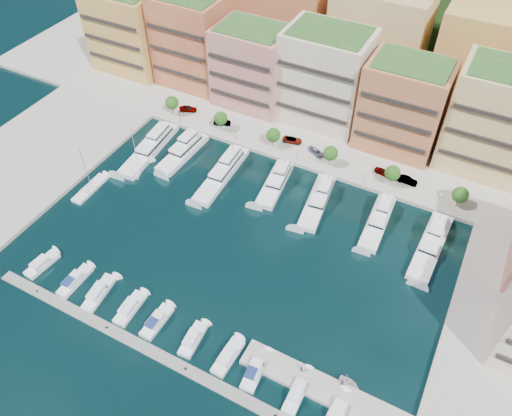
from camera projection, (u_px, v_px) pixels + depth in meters
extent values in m
plane|color=black|center=(238.00, 245.00, 110.24)|extent=(400.00, 400.00, 0.00)
cube|color=#9E998E|center=(339.00, 104.00, 148.56)|extent=(220.00, 64.00, 2.00)
cube|color=#9E998E|center=(8.00, 178.00, 125.47)|extent=(34.00, 76.00, 2.00)
cube|color=#1B3917|center=(388.00, 36.00, 178.22)|extent=(240.00, 40.00, 58.00)
cube|color=gray|center=(145.00, 348.00, 92.67)|extent=(72.00, 2.20, 0.35)
cube|color=#9E998E|center=(326.00, 392.00, 86.87)|extent=(32.00, 5.00, 2.00)
cube|color=gold|center=(129.00, 31.00, 153.32)|extent=(22.00, 16.00, 24.00)
cube|color=black|center=(112.00, 42.00, 148.22)|extent=(20.24, 0.50, 0.90)
cube|color=#CC8044|center=(193.00, 41.00, 146.68)|extent=(20.00, 16.00, 26.00)
cube|color=black|center=(177.00, 53.00, 141.58)|extent=(18.40, 0.50, 0.90)
cube|color=tan|center=(252.00, 67.00, 140.04)|extent=(20.00, 15.00, 22.00)
cube|color=black|center=(239.00, 80.00, 135.25)|extent=(18.40, 0.50, 0.90)
cube|color=#285221|center=(252.00, 29.00, 131.88)|extent=(17.60, 13.20, 0.80)
cube|color=beige|center=(325.00, 78.00, 133.37)|extent=(22.00, 16.00, 25.00)
cube|color=black|center=(313.00, 93.00, 128.27)|extent=(20.24, 0.50, 0.90)
cube|color=#285221|center=(330.00, 32.00, 124.13)|extent=(19.36, 14.08, 0.80)
cube|color=#B86545|center=(403.00, 107.00, 125.68)|extent=(20.00, 15.00, 23.00)
cube|color=black|center=(393.00, 123.00, 120.89)|extent=(18.40, 0.50, 0.90)
cube|color=#285221|center=(413.00, 64.00, 117.17)|extent=(17.60, 13.20, 0.80)
cube|color=#DAC273|center=(497.00, 122.00, 118.68)|extent=(22.00, 16.00, 26.00)
cube|color=black|center=(491.00, 141.00, 113.59)|extent=(20.24, 0.50, 0.90)
cube|color=#B86545|center=(283.00, 18.00, 152.66)|extent=(26.00, 18.00, 30.00)
cube|color=#DAC273|center=(378.00, 40.00, 142.89)|extent=(26.00, 18.00, 30.00)
cube|color=gold|center=(486.00, 65.00, 133.13)|extent=(26.00, 18.00, 30.00)
cylinder|color=#473323|center=(173.00, 109.00, 142.17)|extent=(0.24, 0.24, 3.00)
sphere|color=#164513|center=(172.00, 103.00, 140.56)|extent=(3.80, 3.80, 3.80)
cylinder|color=#473323|center=(221.00, 125.00, 136.96)|extent=(0.24, 0.24, 3.00)
sphere|color=#164513|center=(221.00, 118.00, 135.35)|extent=(3.80, 3.80, 3.80)
cylinder|color=#473323|center=(273.00, 142.00, 131.76)|extent=(0.24, 0.24, 3.00)
sphere|color=#164513|center=(273.00, 135.00, 130.15)|extent=(3.80, 3.80, 3.80)
cylinder|color=#473323|center=(330.00, 160.00, 126.55)|extent=(0.24, 0.24, 3.00)
sphere|color=#164513|center=(330.00, 153.00, 124.94)|extent=(3.80, 3.80, 3.80)
cylinder|color=#473323|center=(391.00, 180.00, 121.34)|extent=(0.24, 0.24, 3.00)
sphere|color=#164513|center=(393.00, 173.00, 119.73)|extent=(3.80, 3.80, 3.80)
cylinder|color=#473323|center=(457.00, 202.00, 116.13)|extent=(0.24, 0.24, 3.00)
sphere|color=#164513|center=(460.00, 195.00, 114.52)|extent=(3.80, 3.80, 3.80)
cylinder|color=black|center=(180.00, 116.00, 139.09)|extent=(0.10, 0.10, 4.00)
sphere|color=#FFF2CC|center=(179.00, 110.00, 137.62)|extent=(0.30, 0.30, 0.30)
cylinder|color=black|center=(236.00, 134.00, 133.23)|extent=(0.10, 0.10, 4.00)
sphere|color=#FFF2CC|center=(236.00, 128.00, 131.76)|extent=(0.30, 0.30, 0.30)
cylinder|color=black|center=(297.00, 154.00, 127.37)|extent=(0.10, 0.10, 4.00)
sphere|color=#FFF2CC|center=(298.00, 148.00, 125.91)|extent=(0.30, 0.30, 0.30)
cylinder|color=black|center=(364.00, 176.00, 121.51)|extent=(0.10, 0.10, 4.00)
sphere|color=#FFF2CC|center=(366.00, 170.00, 120.05)|extent=(0.30, 0.30, 0.30)
cylinder|color=black|center=(438.00, 201.00, 115.65)|extent=(0.10, 0.10, 4.00)
sphere|color=#FFF2CC|center=(441.00, 194.00, 114.19)|extent=(0.30, 0.30, 0.30)
cube|color=white|center=(150.00, 151.00, 132.61)|extent=(6.84, 23.72, 2.30)
cube|color=white|center=(154.00, 140.00, 132.58)|extent=(5.06, 13.16, 1.80)
cube|color=black|center=(154.00, 140.00, 132.58)|extent=(5.12, 13.22, 0.55)
cube|color=white|center=(157.00, 131.00, 132.60)|extent=(3.49, 7.24, 1.40)
cylinder|color=#B2B2B7|center=(159.00, 123.00, 132.32)|extent=(0.14, 0.14, 1.80)
cube|color=white|center=(183.00, 154.00, 131.50)|extent=(5.30, 17.95, 2.30)
cube|color=white|center=(186.00, 145.00, 131.13)|extent=(4.20, 9.91, 1.80)
cube|color=black|center=(186.00, 145.00, 131.13)|extent=(4.26, 9.98, 0.55)
cube|color=white|center=(188.00, 137.00, 130.87)|extent=(3.01, 5.43, 1.40)
cylinder|color=#B2B2B7|center=(190.00, 130.00, 130.39)|extent=(0.14, 0.14, 1.80)
cube|color=black|center=(183.00, 156.00, 131.82)|extent=(5.35, 18.01, 0.35)
cube|color=white|center=(222.00, 176.00, 125.65)|extent=(5.51, 22.82, 2.30)
cube|color=white|center=(226.00, 164.00, 125.58)|extent=(4.24, 12.61, 1.80)
cube|color=black|center=(226.00, 164.00, 125.58)|extent=(4.31, 12.67, 0.55)
cube|color=white|center=(229.00, 155.00, 125.55)|extent=(3.00, 6.91, 1.40)
cylinder|color=#B2B2B7|center=(232.00, 147.00, 125.25)|extent=(0.14, 0.14, 1.80)
cube|color=white|center=(275.00, 186.00, 123.12)|extent=(6.48, 17.12, 2.30)
cube|color=white|center=(278.00, 175.00, 122.68)|extent=(4.75, 9.56, 1.80)
cube|color=black|center=(278.00, 175.00, 122.68)|extent=(4.82, 9.63, 0.55)
cube|color=white|center=(281.00, 167.00, 122.36)|extent=(3.26, 5.30, 1.40)
cylinder|color=#B2B2B7|center=(283.00, 160.00, 121.84)|extent=(0.14, 0.14, 1.80)
cube|color=white|center=(317.00, 204.00, 118.70)|extent=(6.64, 19.11, 2.30)
cube|color=white|center=(321.00, 193.00, 118.39)|extent=(4.82, 10.65, 1.80)
cube|color=black|center=(321.00, 193.00, 118.39)|extent=(4.89, 10.72, 0.55)
cube|color=white|center=(324.00, 184.00, 118.17)|extent=(3.29, 5.89, 1.40)
cylinder|color=#B2B2B7|center=(326.00, 176.00, 117.72)|extent=(0.14, 0.14, 1.80)
cube|color=black|center=(317.00, 205.00, 119.02)|extent=(6.70, 19.16, 0.35)
cube|color=white|center=(377.00, 224.00, 114.19)|extent=(5.02, 17.92, 2.30)
cube|color=white|center=(381.00, 212.00, 113.82)|extent=(3.90, 9.91, 1.80)
cube|color=black|center=(381.00, 212.00, 113.82)|extent=(3.96, 9.97, 0.55)
cube|color=white|center=(384.00, 204.00, 113.55)|extent=(2.77, 5.44, 1.40)
cylinder|color=#B2B2B7|center=(387.00, 196.00, 113.07)|extent=(0.14, 0.14, 1.80)
cube|color=white|center=(430.00, 248.00, 109.15)|extent=(5.34, 21.00, 2.30)
cube|color=white|center=(435.00, 235.00, 108.97)|extent=(4.20, 11.59, 1.80)
cube|color=black|center=(435.00, 235.00, 108.97)|extent=(4.26, 11.65, 0.55)
cube|color=white|center=(438.00, 225.00, 108.86)|extent=(3.01, 6.34, 1.40)
cylinder|color=#B2B2B7|center=(442.00, 217.00, 108.49)|extent=(0.14, 0.14, 1.80)
cube|color=white|center=(42.00, 265.00, 105.97)|extent=(3.37, 7.90, 1.40)
cube|color=white|center=(39.00, 263.00, 104.80)|extent=(2.41, 3.86, 1.10)
cube|color=black|center=(45.00, 258.00, 105.93)|extent=(1.92, 0.28, 0.55)
cube|color=white|center=(75.00, 281.00, 102.99)|extent=(2.61, 8.49, 1.40)
cube|color=white|center=(72.00, 279.00, 101.80)|extent=(2.03, 4.08, 1.10)
cube|color=black|center=(78.00, 274.00, 103.02)|extent=(1.86, 0.10, 0.55)
cube|color=navy|center=(68.00, 281.00, 100.69)|extent=(1.82, 2.55, 0.12)
cube|color=white|center=(99.00, 293.00, 100.92)|extent=(3.77, 9.31, 1.40)
cube|color=white|center=(97.00, 291.00, 99.71)|extent=(2.61, 4.57, 1.10)
cube|color=black|center=(103.00, 286.00, 101.01)|extent=(1.93, 0.33, 0.55)
cube|color=white|center=(130.00, 309.00, 98.37)|extent=(3.15, 8.11, 1.40)
cube|color=white|center=(128.00, 307.00, 97.20)|extent=(2.33, 3.94, 1.10)
cube|color=black|center=(133.00, 301.00, 98.36)|extent=(1.98, 0.20, 0.55)
cube|color=white|center=(157.00, 322.00, 96.28)|extent=(2.73, 7.96, 1.40)
cube|color=white|center=(155.00, 320.00, 95.10)|extent=(2.11, 3.83, 1.10)
cube|color=black|center=(160.00, 314.00, 96.26)|extent=(1.92, 0.12, 0.55)
cube|color=navy|center=(151.00, 323.00, 94.03)|extent=(1.89, 2.40, 0.12)
cube|color=white|center=(193.00, 340.00, 93.60)|extent=(3.18, 7.62, 1.40)
cube|color=white|center=(191.00, 338.00, 92.44)|extent=(2.30, 3.72, 1.10)
cube|color=black|center=(196.00, 332.00, 93.54)|extent=(1.86, 0.25, 0.55)
cube|color=white|center=(228.00, 357.00, 91.13)|extent=(2.97, 8.05, 1.40)
cube|color=white|center=(227.00, 356.00, 89.95)|extent=(2.23, 3.89, 1.10)
cube|color=black|center=(231.00, 349.00, 91.12)|extent=(1.93, 0.17, 0.55)
cube|color=white|center=(255.00, 371.00, 89.29)|extent=(3.34, 8.36, 1.40)
cube|color=white|center=(254.00, 370.00, 88.11)|extent=(2.40, 4.08, 1.10)
cube|color=black|center=(259.00, 363.00, 89.29)|extent=(1.92, 0.26, 0.55)
cube|color=navy|center=(251.00, 373.00, 87.02)|extent=(2.06, 2.60, 0.12)
cube|color=white|center=(298.00, 392.00, 86.58)|extent=(2.62, 8.71, 1.40)
cube|color=white|center=(297.00, 391.00, 85.38)|extent=(2.00, 4.19, 1.10)
cube|color=black|center=(301.00, 383.00, 86.63)|extent=(1.78, 0.13, 0.55)
cube|color=white|center=(338.00, 412.00, 84.16)|extent=(3.11, 7.15, 1.40)
cube|color=white|center=(338.00, 411.00, 83.01)|extent=(2.35, 3.46, 1.10)
cube|color=black|center=(341.00, 404.00, 84.06)|extent=(2.05, 0.18, 0.55)
cube|color=white|center=(138.00, 168.00, 127.84)|extent=(4.94, 8.21, 1.20)
cube|color=white|center=(135.00, 167.00, 126.71)|extent=(2.14, 2.34, 0.60)
cylinder|color=#B2B2B7|center=(134.00, 147.00, 123.35)|extent=(0.14, 0.14, 12.00)
cylinder|color=#B2B2B7|center=(134.00, 166.00, 125.97)|extent=(1.16, 3.35, 0.10)
cube|color=white|center=(90.00, 189.00, 122.41)|extent=(3.09, 10.80, 1.20)
cube|color=white|center=(86.00, 189.00, 121.11)|extent=(1.75, 2.73, 0.60)
cylinder|color=#B2B2B7|center=(85.00, 168.00, 118.02)|extent=(0.14, 0.14, 12.00)
cylinder|color=#B2B2B7|center=(84.00, 188.00, 120.27)|extent=(0.23, 4.83, 0.10)
imported|color=silver|center=(349.00, 384.00, 87.49)|extent=(4.23, 3.30, 0.80)
imported|color=beige|center=(351.00, 383.00, 87.57)|extent=(2.05, 1.91, 0.89)
imported|color=gray|center=(188.00, 109.00, 143.57)|extent=(5.41, 3.78, 1.71)
imported|color=gray|center=(222.00, 122.00, 139.13)|extent=(5.04, 3.29, 1.57)
imported|color=gray|center=(292.00, 140.00, 133.61)|extent=(5.49, 3.24, 1.43)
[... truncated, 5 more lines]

